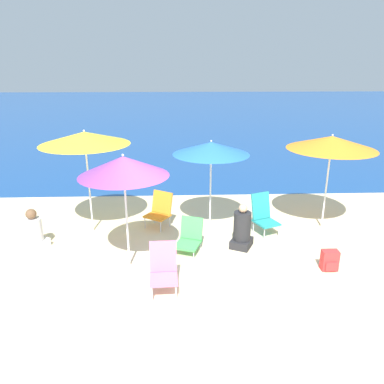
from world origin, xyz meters
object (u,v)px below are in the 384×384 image
object	(u,v)px
beach_umbrella_yellow	(85,138)
beach_umbrella_blue	(211,148)
beach_chair_green	(190,237)
backpack_red	(330,261)
person_seated_far	(242,230)
beach_umbrella_orange	(332,143)
beach_chair_teal	(263,214)
person_seated_near	(34,233)
beach_umbrella_purple	(123,166)
beach_chair_orange	(160,209)
beach_chair_pink	(163,267)

from	to	relation	value
beach_umbrella_yellow	beach_umbrella_blue	size ratio (longest dim) A/B	1.12
beach_chair_green	backpack_red	size ratio (longest dim) A/B	1.85
beach_umbrella_yellow	person_seated_far	world-z (taller)	beach_umbrella_yellow
beach_umbrella_orange	beach_chair_green	distance (m)	3.56
beach_chair_teal	person_seated_near	bearing A→B (deg)	163.53
beach_umbrella_purple	beach_chair_green	xyz separation A→B (m)	(1.11, 0.58, -1.59)
beach_chair_green	person_seated_far	world-z (taller)	person_seated_far
beach_umbrella_purple	person_seated_near	bearing A→B (deg)	158.13
beach_chair_orange	person_seated_near	bearing A→B (deg)	-125.64
beach_chair_orange	beach_umbrella_blue	bearing A→B (deg)	23.33
beach_chair_green	person_seated_near	distance (m)	3.07
beach_umbrella_yellow	beach_chair_teal	bearing A→B (deg)	-3.63
beach_chair_green	backpack_red	bearing A→B (deg)	0.74
beach_umbrella_yellow	beach_umbrella_blue	bearing A→B (deg)	0.38
beach_umbrella_orange	beach_umbrella_purple	distance (m)	4.40
beach_umbrella_orange	person_seated_far	world-z (taller)	beach_umbrella_orange
beach_umbrella_orange	beach_chair_pink	bearing A→B (deg)	-146.16
beach_umbrella_orange	beach_chair_teal	size ratio (longest dim) A/B	2.43
beach_umbrella_blue	person_seated_far	bearing A→B (deg)	-58.45
beach_chair_green	beach_chair_orange	xyz separation A→B (m)	(-0.63, 1.18, 0.13)
beach_umbrella_yellow	beach_chair_green	size ratio (longest dim) A/B	3.23
beach_umbrella_blue	beach_chair_orange	distance (m)	1.80
backpack_red	beach_umbrella_blue	bearing A→B (deg)	136.68
beach_umbrella_yellow	beach_umbrella_purple	bearing A→B (deg)	-57.88
beach_umbrella_blue	beach_umbrella_orange	world-z (taller)	beach_umbrella_orange
beach_chair_orange	beach_chair_pink	bearing A→B (deg)	-53.79
beach_chair_pink	beach_chair_teal	xyz separation A→B (m)	(2.08, 2.10, 0.02)
beach_umbrella_yellow	beach_chair_orange	bearing A→B (deg)	7.64
beach_chair_teal	backpack_red	distance (m)	1.83
beach_umbrella_purple	backpack_red	distance (m)	3.96
backpack_red	person_seated_near	bearing A→B (deg)	169.14
beach_umbrella_purple	person_seated_far	size ratio (longest dim) A/B	2.30
beach_chair_pink	beach_chair_teal	bearing A→B (deg)	42.95
beach_chair_teal	beach_chair_pink	bearing A→B (deg)	-157.75
person_seated_far	beach_chair_pink	bearing A→B (deg)	-109.63
beach_chair_pink	person_seated_far	distance (m)	2.09
beach_umbrella_purple	beach_chair_orange	size ratio (longest dim) A/B	2.66
backpack_red	beach_umbrella_orange	bearing A→B (deg)	73.20
beach_umbrella_purple	person_seated_near	world-z (taller)	beach_umbrella_purple
beach_chair_teal	person_seated_far	world-z (taller)	person_seated_far
beach_umbrella_purple	beach_umbrella_yellow	bearing A→B (deg)	122.12
beach_umbrella_blue	beach_chair_orange	size ratio (longest dim) A/B	2.54
beach_chair_green	beach_umbrella_yellow	bearing A→B (deg)	174.79
beach_umbrella_yellow	backpack_red	distance (m)	5.25
beach_chair_orange	beach_umbrella_yellow	bearing A→B (deg)	-139.82
beach_umbrella_orange	beach_umbrella_blue	bearing A→B (deg)	179.36
beach_umbrella_orange	beach_umbrella_yellow	bearing A→B (deg)	179.88
beach_chair_green	person_seated_far	bearing A→B (deg)	25.04
beach_umbrella_purple	person_seated_far	bearing A→B (deg)	17.34
beach_chair_teal	backpack_red	world-z (taller)	beach_chair_teal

